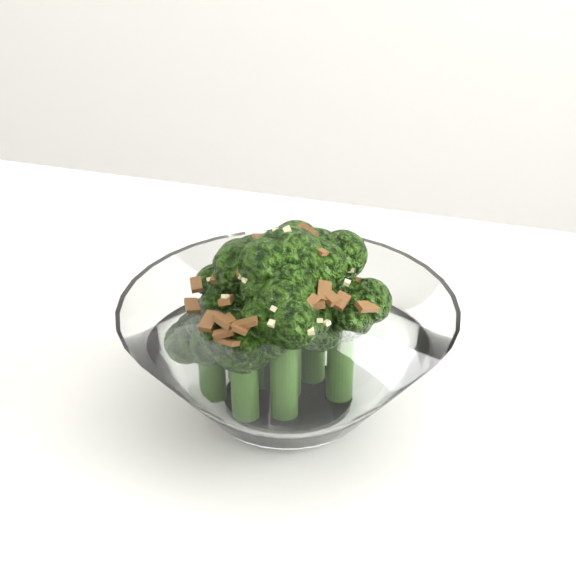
{
  "coord_description": "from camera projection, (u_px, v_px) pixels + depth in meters",
  "views": [
    {
      "loc": [
        -0.03,
        -0.32,
        1.07
      ],
      "look_at": [
        -0.08,
        0.1,
        0.83
      ],
      "focal_mm": 55.0,
      "sensor_mm": 36.0,
      "label": 1
    }
  ],
  "objects": [
    {
      "name": "broccoli_dish",
      "position": [
        286.0,
        342.0,
        0.5
      ],
      "size": [
        0.19,
        0.19,
        0.12
      ],
      "color": "white",
      "rests_on": "table"
    }
  ]
}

